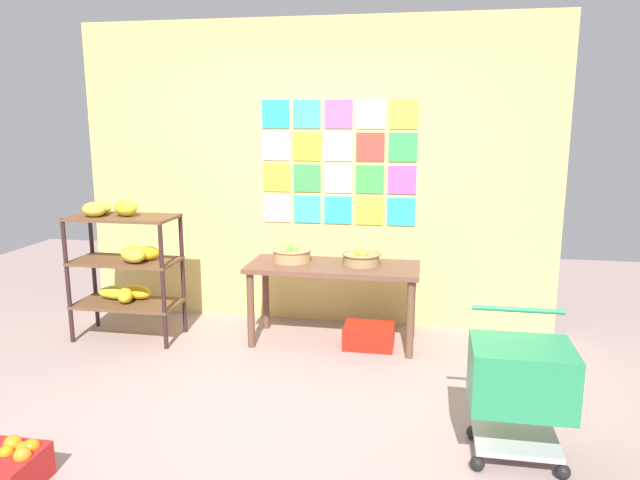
% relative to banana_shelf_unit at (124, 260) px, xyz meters
% --- Properties ---
extents(ground, '(9.55, 9.55, 0.00)m').
position_rel_banana_shelf_unit_xyz_m(ground, '(1.49, -1.07, -0.68)').
color(ground, gray).
extents(back_wall_with_art, '(4.29, 0.07, 2.71)m').
position_rel_banana_shelf_unit_xyz_m(back_wall_with_art, '(1.50, 0.74, 0.67)').
color(back_wall_with_art, '#DDC369').
rests_on(back_wall_with_art, ground).
extents(banana_shelf_unit, '(0.88, 0.46, 1.20)m').
position_rel_banana_shelf_unit_xyz_m(banana_shelf_unit, '(0.00, 0.00, 0.00)').
color(banana_shelf_unit, '#311C1E').
rests_on(banana_shelf_unit, ground).
extents(display_table, '(1.41, 0.58, 0.67)m').
position_rel_banana_shelf_unit_xyz_m(display_table, '(1.76, 0.19, -0.11)').
color(display_table, brown).
rests_on(display_table, ground).
extents(fruit_basket_back_left, '(0.33, 0.33, 0.16)m').
position_rel_banana_shelf_unit_xyz_m(fruit_basket_back_left, '(1.40, 0.24, 0.06)').
color(fruit_basket_back_left, tan).
rests_on(fruit_basket_back_left, display_table).
extents(fruit_basket_centre, '(0.32, 0.32, 0.16)m').
position_rel_banana_shelf_unit_xyz_m(fruit_basket_centre, '(1.99, 0.23, 0.05)').
color(fruit_basket_centre, '#95784C').
rests_on(fruit_basket_centre, display_table).
extents(produce_crate_under_table, '(0.41, 0.31, 0.18)m').
position_rel_banana_shelf_unit_xyz_m(produce_crate_under_table, '(2.07, 0.14, -0.59)').
color(produce_crate_under_table, '#B41D10').
rests_on(produce_crate_under_table, ground).
extents(shopping_cart, '(0.53, 0.47, 0.80)m').
position_rel_banana_shelf_unit_xyz_m(shopping_cart, '(3.03, -1.35, -0.22)').
color(shopping_cart, black).
rests_on(shopping_cart, ground).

